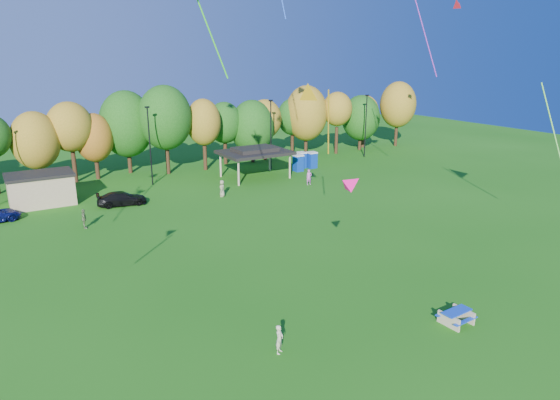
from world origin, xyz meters
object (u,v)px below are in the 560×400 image
porta_potties (304,161)px  kite_flyer (279,339)px  car_d (122,199)px  picnic_table (456,316)px

porta_potties → kite_flyer: 42.61m
porta_potties → kite_flyer: size_ratio=2.40×
kite_flyer → car_d: bearing=51.1°
porta_potties → car_d: size_ratio=0.78×
picnic_table → car_d: 34.77m
car_d → picnic_table: bearing=-153.8°
kite_flyer → car_d: kite_flyer is taller
kite_flyer → car_d: (-0.35, 30.48, -0.08)m
picnic_table → kite_flyer: (-10.12, 2.67, 0.32)m
car_d → kite_flyer: bearing=-170.7°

